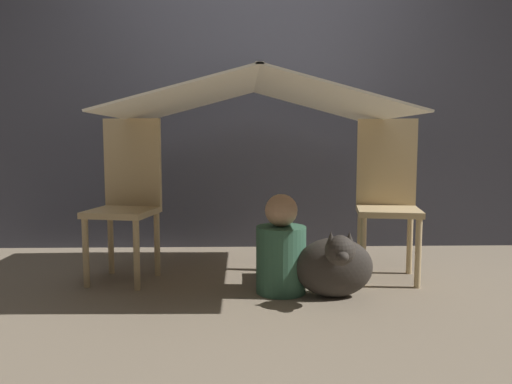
{
  "coord_description": "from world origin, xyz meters",
  "views": [
    {
      "loc": [
        -0.08,
        -2.86,
        0.85
      ],
      "look_at": [
        0.0,
        0.1,
        0.54
      ],
      "focal_mm": 35.0,
      "sensor_mm": 36.0,
      "label": 1
    }
  ],
  "objects_px": {
    "chair_left": "(127,194)",
    "dog": "(335,265)",
    "chair_right": "(387,194)",
    "person_front": "(281,251)"
  },
  "relations": [
    {
      "from": "chair_left",
      "to": "dog",
      "type": "bearing_deg",
      "value": -8.18
    },
    {
      "from": "chair_left",
      "to": "chair_right",
      "type": "relative_size",
      "value": 1.0
    },
    {
      "from": "chair_left",
      "to": "dog",
      "type": "xyz_separation_m",
      "value": [
        1.2,
        -0.43,
        -0.34
      ]
    },
    {
      "from": "chair_right",
      "to": "person_front",
      "type": "relative_size",
      "value": 1.77
    },
    {
      "from": "chair_right",
      "to": "dog",
      "type": "xyz_separation_m",
      "value": [
        -0.4,
        -0.43,
        -0.34
      ]
    },
    {
      "from": "chair_left",
      "to": "dog",
      "type": "distance_m",
      "value": 1.32
    },
    {
      "from": "chair_left",
      "to": "chair_right",
      "type": "distance_m",
      "value": 1.6
    },
    {
      "from": "person_front",
      "to": "dog",
      "type": "distance_m",
      "value": 0.31
    },
    {
      "from": "person_front",
      "to": "dog",
      "type": "relative_size",
      "value": 1.31
    },
    {
      "from": "chair_right",
      "to": "dog",
      "type": "relative_size",
      "value": 2.32
    }
  ]
}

